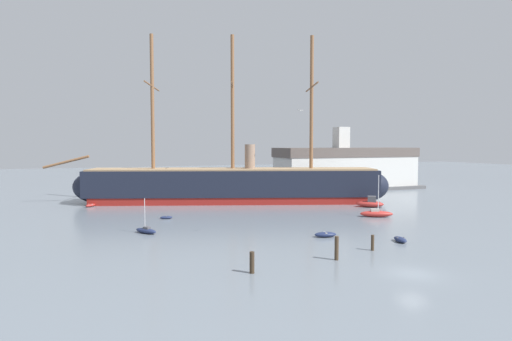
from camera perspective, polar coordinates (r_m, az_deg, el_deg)
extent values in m
plane|color=slate|center=(41.44, 20.09, -12.80)|extent=(400.00, 400.00, 0.00)
cube|color=maroon|center=(85.21, -3.10, -3.80)|extent=(54.11, 25.39, 1.42)
cube|color=black|center=(84.87, -3.11, -1.63)|extent=(56.36, 26.45, 5.06)
ellipsoid|color=black|center=(89.26, -20.10, -2.04)|extent=(12.13, 10.55, 6.48)
ellipsoid|color=black|center=(88.43, 14.05, -1.98)|extent=(12.13, 10.55, 6.48)
cube|color=#9E7F5B|center=(84.67, -3.12, 0.18)|extent=(55.07, 25.43, 0.30)
cylinder|color=brown|center=(86.60, -13.64, 8.77)|extent=(0.71, 0.71, 26.31)
cylinder|color=brown|center=(86.96, -13.67, 10.84)|extent=(4.69, 12.96, 0.28)
cylinder|color=brown|center=(84.93, -3.15, 8.97)|extent=(0.71, 0.71, 26.31)
cylinder|color=brown|center=(85.29, -3.15, 11.08)|extent=(4.69, 12.96, 0.28)
cylinder|color=brown|center=(86.09, 7.41, 8.87)|extent=(0.71, 0.71, 26.31)
cylinder|color=brown|center=(86.45, 7.43, 10.96)|extent=(4.69, 12.96, 0.28)
cylinder|color=brown|center=(91.11, -23.97, 1.05)|extent=(8.64, 3.39, 2.69)
cylinder|color=gray|center=(84.58, -0.82, 1.79)|extent=(2.02, 2.02, 5.06)
ellipsoid|color=#1E284C|center=(53.82, 18.65, -8.70)|extent=(1.62, 2.65, 0.58)
cube|color=#4C4C51|center=(53.77, 18.66, -8.47)|extent=(0.94, 0.43, 0.09)
ellipsoid|color=#1E284C|center=(54.34, 9.22, -8.41)|extent=(2.94, 1.83, 0.64)
cube|color=#B2ADA3|center=(54.29, 9.22, -8.16)|extent=(0.49, 1.04, 0.10)
ellipsoid|color=#1E284C|center=(57.66, -14.45, -7.78)|extent=(2.90, 3.44, 0.66)
cube|color=#4C4C51|center=(57.46, -14.34, -7.44)|extent=(0.98, 1.05, 0.35)
cylinder|color=silver|center=(57.40, -14.60, -5.59)|extent=(0.09, 0.09, 4.02)
ellipsoid|color=#B22D28|center=(70.89, 15.74, -5.58)|extent=(5.29, 3.59, 0.97)
cube|color=#B2ADA3|center=(70.75, 15.54, -5.14)|extent=(1.52, 1.31, 0.51)
cylinder|color=silver|center=(70.51, 15.99, -2.97)|extent=(0.13, 0.13, 5.90)
ellipsoid|color=#1E284C|center=(67.95, -11.86, -6.14)|extent=(2.00, 1.15, 0.44)
cube|color=#4C4C51|center=(67.92, -11.86, -6.00)|extent=(0.30, 0.72, 0.07)
ellipsoid|color=#B22D28|center=(81.59, 14.93, -4.34)|extent=(5.11, 4.49, 1.13)
cube|color=#4C4C51|center=(81.47, 15.18, -3.71)|extent=(1.97, 1.94, 1.13)
ellipsoid|color=#B22D28|center=(85.03, -21.18, -4.34)|extent=(2.24, 2.40, 0.54)
cube|color=#B2ADA3|center=(85.00, -21.18, -4.21)|extent=(0.78, 0.71, 0.08)
ellipsoid|color=#7FB2D6|center=(100.04, 14.32, -3.00)|extent=(4.33, 1.60, 0.81)
cube|color=#B2ADA3|center=(100.13, 14.41, -2.73)|extent=(1.11, 0.78, 0.42)
cylinder|color=silver|center=(99.65, 14.24, -1.47)|extent=(0.11, 0.11, 4.88)
ellipsoid|color=gray|center=(96.43, -5.24, -3.11)|extent=(4.14, 2.37, 0.91)
cube|color=beige|center=(96.37, -5.08, -2.68)|extent=(1.38, 1.27, 0.91)
cylinder|color=#382B1E|center=(38.98, -0.54, -12.15)|extent=(0.43, 0.43, 1.94)
cylinder|color=#423323|center=(43.88, 10.68, -10.13)|extent=(0.40, 0.40, 2.39)
cylinder|color=#423323|center=(48.66, 15.26, -9.26)|extent=(0.35, 0.35, 1.69)
cube|color=#565659|center=(113.04, 11.92, -2.24)|extent=(40.25, 13.12, 0.80)
cube|color=silver|center=(112.71, 11.95, -0.13)|extent=(36.59, 10.93, 7.54)
cube|color=#5B514C|center=(112.52, 11.98, 2.39)|extent=(37.32, 11.15, 2.35)
cube|color=silver|center=(111.61, 11.28, 4.34)|extent=(3.20, 3.20, 5.27)
ellipsoid|color=silver|center=(50.38, 5.93, 7.97)|extent=(0.27, 0.33, 0.11)
sphere|color=silver|center=(50.28, 6.13, 7.99)|extent=(0.09, 0.09, 0.09)
cube|color=#ADA89E|center=(50.66, 6.11, 7.96)|extent=(0.51, 0.39, 0.12)
cube|color=#ADA89E|center=(50.10, 5.74, 8.02)|extent=(0.51, 0.39, 0.12)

